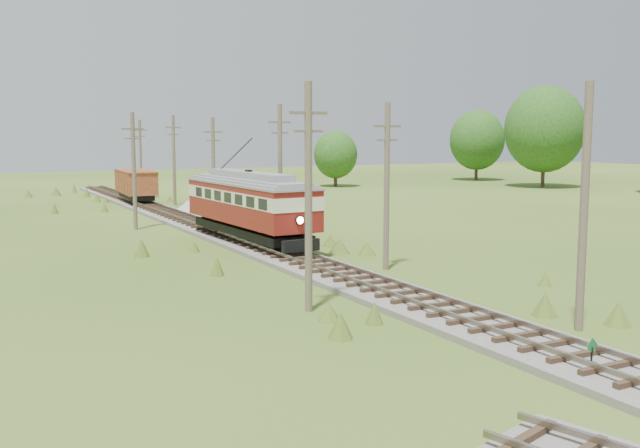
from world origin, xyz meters
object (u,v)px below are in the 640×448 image
gondola (136,184)px  gravel_pile (193,206)px  streetcar (249,201)px  switch_marker (592,353)px

gondola → gravel_pile: gondola is taller
streetcar → gondola: size_ratio=1.55×
streetcar → gondola: (-0.00, 30.35, -0.72)m
streetcar → gravel_pile: 20.27m
streetcar → gravel_pile: (2.64, 19.97, -2.21)m
streetcar → switch_marker: bearing=-92.7°
switch_marker → gondola: 57.55m
switch_marker → streetcar: bearing=89.6°
gondola → gravel_pile: 10.81m
switch_marker → streetcar: 27.27m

